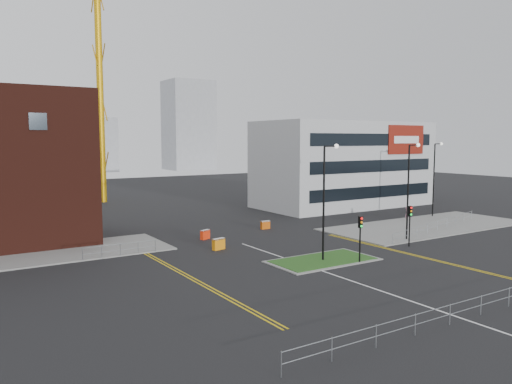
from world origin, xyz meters
TOP-DOWN VIEW (x-y plane):
  - ground at (0.00, 0.00)m, footprint 200.00×200.00m
  - pavement_right at (22.00, 14.00)m, footprint 24.00×10.00m
  - island_kerb at (2.00, 8.00)m, footprint 8.60×4.60m
  - grass_island at (2.00, 8.00)m, footprint 8.00×4.00m
  - office_block at (26.01, 31.97)m, footprint 25.00×12.20m
  - tower_crane at (3.52, 54.40)m, footprint 52.80×6.74m
  - streetlamp_island at (2.22, 8.00)m, footprint 1.46×0.36m
  - streetlamp_right_near at (14.22, 10.00)m, footprint 1.46×0.36m
  - streetlamp_right_far at (28.22, 18.00)m, footprint 1.46×0.36m
  - traffic_light_island at (4.00, 5.98)m, footprint 0.28×0.33m
  - traffic_light_right at (12.00, 7.98)m, footprint 0.28×0.33m
  - railing_front at (0.00, -6.00)m, footprint 24.05×0.05m
  - railing_left at (-11.00, 18.00)m, footprint 6.05×0.05m
  - railing_right at (20.50, 11.50)m, footprint 19.05×5.05m
  - centre_line at (0.00, 2.00)m, footprint 0.15×30.00m
  - yellow_left_a at (-9.00, 10.00)m, footprint 0.12×24.00m
  - yellow_left_b at (-8.70, 10.00)m, footprint 0.12×24.00m
  - yellow_right_a at (9.50, 6.00)m, footprint 0.12×20.00m
  - yellow_right_b at (9.80, 6.00)m, footprint 0.12×20.00m
  - skyline_b at (10.00, 130.00)m, footprint 24.00×12.00m
  - skyline_c at (45.00, 125.00)m, footprint 14.00×12.00m
  - pedestrian at (23.04, 17.71)m, footprint 0.73×0.69m
  - barrier_left at (-2.99, 16.00)m, footprint 1.24×0.64m
  - barrier_mid at (-1.91, 20.74)m, footprint 1.12×0.76m
  - barrier_right at (6.00, 22.21)m, footprint 1.06×0.37m

SIDE VIEW (x-z plane):
  - ground at x=0.00m, z-range 0.00..0.00m
  - centre_line at x=0.00m, z-range 0.00..0.01m
  - yellow_left_a at x=-9.00m, z-range 0.00..0.01m
  - yellow_left_b at x=-8.70m, z-range 0.00..0.01m
  - yellow_right_a at x=9.50m, z-range 0.00..0.01m
  - yellow_right_b at x=9.80m, z-range 0.00..0.01m
  - island_kerb at x=2.00m, z-range 0.00..0.08m
  - pavement_right at x=22.00m, z-range 0.00..0.12m
  - grass_island at x=2.00m, z-range 0.00..0.12m
  - barrier_right at x=6.00m, z-range 0.04..0.92m
  - barrier_mid at x=-1.91m, z-range 0.04..0.94m
  - barrier_left at x=-2.99m, z-range 0.04..1.04m
  - railing_left at x=-11.00m, z-range 0.19..1.29m
  - railing_right at x=20.50m, z-range 0.23..1.33m
  - railing_front at x=0.00m, z-range 0.23..1.33m
  - pedestrian at x=23.04m, z-range 0.00..1.68m
  - traffic_light_island at x=4.00m, z-range 0.74..4.39m
  - traffic_light_right at x=12.00m, z-range 0.74..4.39m
  - streetlamp_island at x=2.22m, z-range 0.82..10.00m
  - streetlamp_right_near at x=14.22m, z-range 0.82..10.00m
  - streetlamp_right_far at x=28.22m, z-range 0.82..10.00m
  - office_block at x=26.01m, z-range 0.00..12.00m
  - skyline_b at x=10.00m, z-range 0.00..16.00m
  - skyline_c at x=45.00m, z-range 0.00..28.00m
  - tower_crane at x=3.52m, z-range 7.72..49.15m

